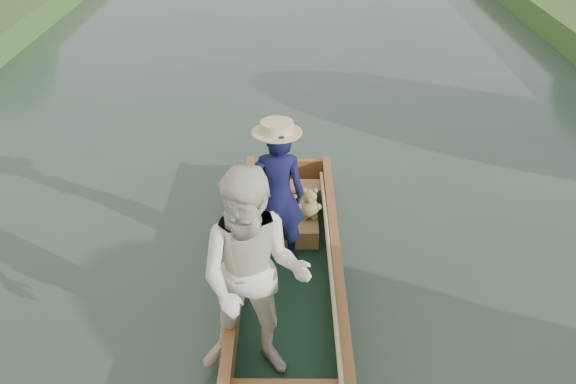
{
  "coord_description": "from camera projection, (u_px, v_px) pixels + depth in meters",
  "views": [
    {
      "loc": [
        0.03,
        -5.32,
        4.29
      ],
      "look_at": [
        0.0,
        0.6,
        0.95
      ],
      "focal_mm": 40.0,
      "sensor_mm": 36.0,
      "label": 1
    }
  ],
  "objects": [
    {
      "name": "punt",
      "position": [
        271.0,
        262.0,
        6.06
      ],
      "size": [
        1.35,
        5.0,
        2.07
      ],
      "color": "black",
      "rests_on": "ground"
    },
    {
      "name": "ground",
      "position": [
        288.0,
        298.0,
        6.75
      ],
      "size": [
        120.0,
        120.0,
        0.0
      ],
      "primitive_type": "plane",
      "color": "#283D30",
      "rests_on": "ground"
    }
  ]
}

